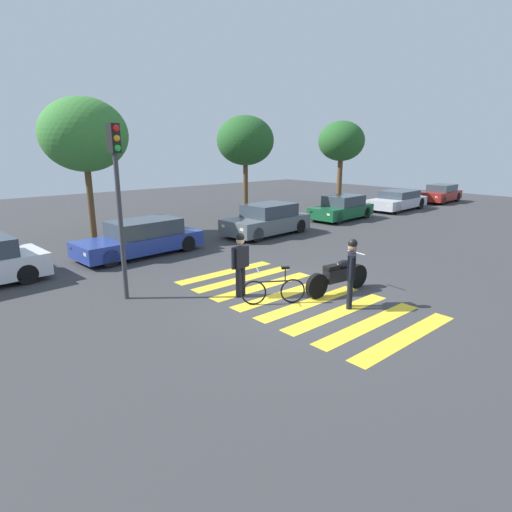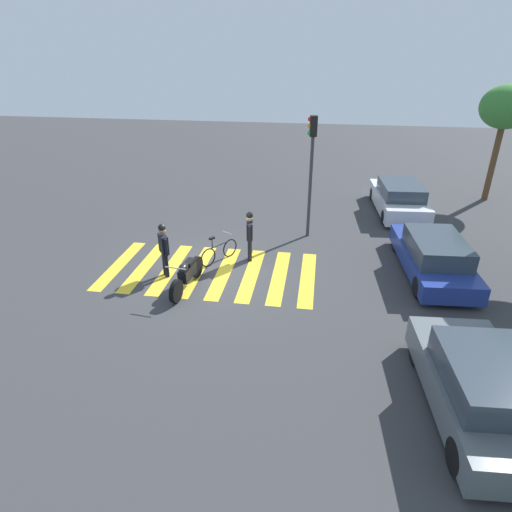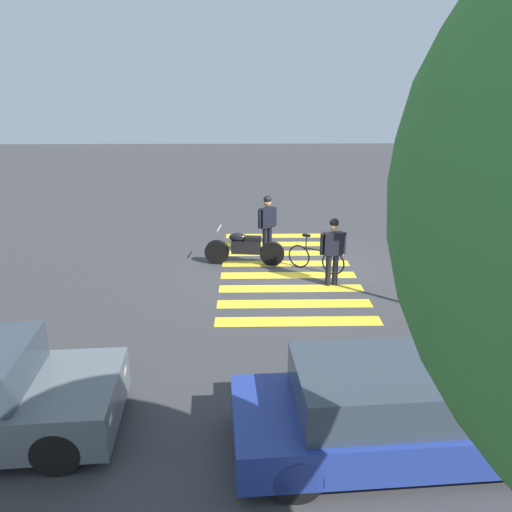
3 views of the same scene
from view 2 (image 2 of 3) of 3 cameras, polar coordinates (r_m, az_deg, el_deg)
The scene contains 11 objects.
ground_plane at distance 14.13m, azimuth -6.04°, elevation -2.02°, with size 60.00×60.00×0.00m, color #38383A.
police_motorcycle at distance 13.05m, azimuth -9.12°, elevation -2.42°, with size 2.23×0.62×1.06m.
leaning_bicycle at distance 14.59m, azimuth -4.90°, elevation 0.58°, with size 1.41×0.94×0.98m.
officer_on_foot at distance 14.39m, azimuth -0.84°, elevation 3.06°, with size 0.65×0.27×1.74m.
officer_by_motorcycle at distance 13.65m, azimuth -12.09°, elevation 1.23°, with size 0.56×0.44×1.77m.
crosswalk_stripes at distance 14.13m, azimuth -6.04°, elevation -2.01°, with size 3.56×6.75×0.01m.
car_white_van at distance 19.87m, azimuth 18.33°, elevation 7.26°, with size 4.62×2.12×1.37m.
car_blue_hatchback at distance 14.78m, azimuth 22.38°, elevation 0.01°, with size 4.73×2.06×1.30m.
car_grey_coupe at distance 9.76m, azimuth 27.65°, elevation -15.16°, with size 4.28×2.10×1.40m.
traffic_light_pole at distance 15.88m, azimuth 7.31°, elevation 12.62°, with size 0.28×0.35×4.46m.
street_tree_near at distance 22.61m, azimuth 30.16°, elevation 16.51°, with size 2.21×2.21×5.15m.
Camera 2 is at (12.02, 3.35, 6.64)m, focal length 30.29 mm.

